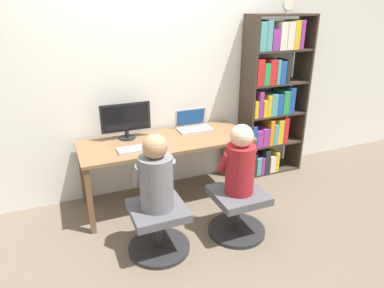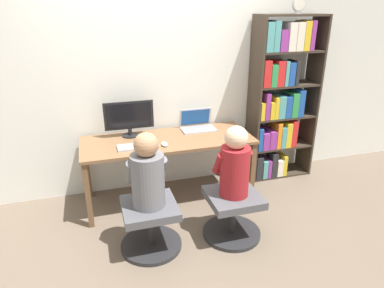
% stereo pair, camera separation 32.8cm
% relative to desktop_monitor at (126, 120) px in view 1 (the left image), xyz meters
% --- Properties ---
extents(ground_plane, '(14.00, 14.00, 0.00)m').
position_rel_desktop_monitor_xyz_m(ground_plane, '(0.36, -0.53, -0.90)').
color(ground_plane, brown).
extents(wall_back, '(10.00, 0.05, 2.60)m').
position_rel_desktop_monitor_xyz_m(wall_back, '(0.36, 0.21, 0.40)').
color(wall_back, silver).
rests_on(wall_back, ground_plane).
extents(desk, '(1.76, 0.68, 0.70)m').
position_rel_desktop_monitor_xyz_m(desk, '(0.36, -0.20, -0.27)').
color(desk, brown).
rests_on(desk, ground_plane).
extents(desktop_monitor, '(0.51, 0.17, 0.37)m').
position_rel_desktop_monitor_xyz_m(desktop_monitor, '(0.00, 0.00, 0.00)').
color(desktop_monitor, black).
rests_on(desktop_monitor, desk).
extents(laptop, '(0.37, 0.24, 0.22)m').
position_rel_desktop_monitor_xyz_m(laptop, '(0.74, 0.00, -0.15)').
color(laptop, '#B7B7BC').
rests_on(laptop, desk).
extents(keyboard, '(0.39, 0.15, 0.03)m').
position_rel_desktop_monitor_xyz_m(keyboard, '(0.03, -0.34, -0.19)').
color(keyboard, '#B2B2B7').
rests_on(keyboard, desk).
extents(computer_mouse_by_keyboard, '(0.06, 0.11, 0.03)m').
position_rel_desktop_monitor_xyz_m(computer_mouse_by_keyboard, '(0.29, -0.36, -0.19)').
color(computer_mouse_by_keyboard, silver).
rests_on(computer_mouse_by_keyboard, desk).
extents(office_chair_left, '(0.54, 0.54, 0.43)m').
position_rel_desktop_monitor_xyz_m(office_chair_left, '(0.02, -0.96, -0.66)').
color(office_chair_left, '#262628').
rests_on(office_chair_left, ground_plane).
extents(office_chair_right, '(0.54, 0.54, 0.43)m').
position_rel_desktop_monitor_xyz_m(office_chair_right, '(0.76, -1.00, -0.66)').
color(office_chair_right, '#262628').
rests_on(office_chair_right, ground_plane).
extents(person_at_monitor, '(0.34, 0.30, 0.64)m').
position_rel_desktop_monitor_xyz_m(person_at_monitor, '(0.02, -0.95, -0.18)').
color(person_at_monitor, slate).
rests_on(person_at_monitor, office_chair_left).
extents(person_at_laptop, '(0.31, 0.29, 0.63)m').
position_rel_desktop_monitor_xyz_m(person_at_laptop, '(0.76, -1.00, -0.18)').
color(person_at_laptop, maroon).
rests_on(person_at_laptop, office_chair_right).
extents(bookshelf, '(0.78, 0.32, 1.90)m').
position_rel_desktop_monitor_xyz_m(bookshelf, '(1.74, -0.02, 0.06)').
color(bookshelf, '#382D23').
rests_on(bookshelf, ground_plane).
extents(desk_clock, '(0.16, 0.03, 0.18)m').
position_rel_desktop_monitor_xyz_m(desk_clock, '(1.80, -0.10, 1.09)').
color(desk_clock, '#B2B2B7').
rests_on(desk_clock, bookshelf).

